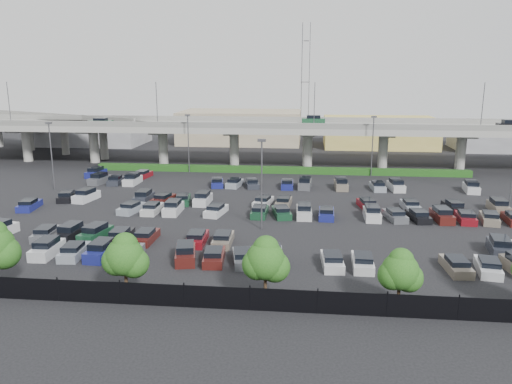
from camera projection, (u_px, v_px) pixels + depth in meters
ground at (267, 210)px, 64.52m from camera, size 280.00×280.00×0.00m
overpass at (280, 129)px, 93.87m from camera, size 150.00×13.00×15.80m
on_ramp at (48, 122)px, 109.83m from camera, size 50.93×30.13×8.80m
hedge at (279, 170)px, 88.58m from camera, size 66.00×1.60×1.10m
fence at (236, 298)px, 37.23m from camera, size 70.00×0.10×2.00m
tree_row at (248, 259)px, 37.97m from camera, size 65.07×3.66×5.94m
parked_cars at (251, 213)px, 60.89m from camera, size 62.91×41.65×1.67m
light_poles at (237, 160)px, 65.43m from camera, size 66.90×48.38×10.30m
distant_buildings at (338, 130)px, 122.21m from camera, size 138.00×24.00×9.00m
comm_tower at (305, 80)px, 132.09m from camera, size 2.40×2.40×30.00m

